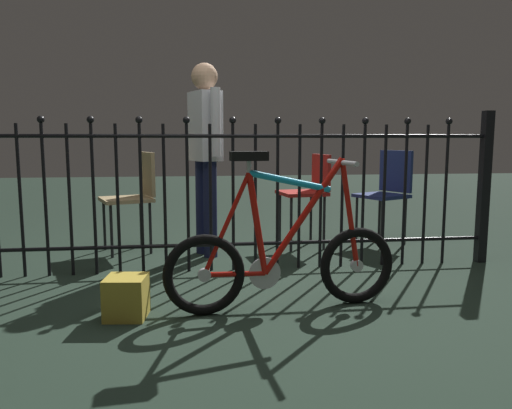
# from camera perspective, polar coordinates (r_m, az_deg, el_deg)

# --- Properties ---
(ground_plane) EXTENTS (20.00, 20.00, 0.00)m
(ground_plane) POSITION_cam_1_polar(r_m,az_deg,el_deg) (2.97, -1.58, -11.17)
(ground_plane) COLOR #203025
(iron_fence) EXTENTS (3.96, 0.07, 1.17)m
(iron_fence) POSITION_cam_1_polar(r_m,az_deg,el_deg) (3.55, -3.90, 1.61)
(iron_fence) COLOR black
(iron_fence) RESTS_ON ground
(bicycle) EXTENTS (1.34, 0.40, 0.89)m
(bicycle) POSITION_cam_1_polar(r_m,az_deg,el_deg) (2.78, 3.13, -6.24)
(bicycle) COLOR black
(bicycle) RESTS_ON ground
(chair_tan) EXTENTS (0.51, 0.51, 0.84)m
(chair_tan) POSITION_cam_1_polar(r_m,az_deg,el_deg) (4.30, -13.79, 1.49)
(chair_tan) COLOR black
(chair_tan) RESTS_ON ground
(chair_red) EXTENTS (0.43, 0.43, 0.82)m
(chair_red) POSITION_cam_1_polar(r_m,az_deg,el_deg) (4.37, 6.18, 1.86)
(chair_red) COLOR black
(chair_red) RESTS_ON ground
(chair_navy) EXTENTS (0.51, 0.51, 0.85)m
(chair_navy) POSITION_cam_1_polar(r_m,az_deg,el_deg) (4.67, 14.98, 1.91)
(chair_navy) COLOR black
(chair_navy) RESTS_ON ground
(person_visitor) EXTENTS (0.28, 0.45, 1.55)m
(person_visitor) POSITION_cam_1_polar(r_m,az_deg,el_deg) (4.03, -5.88, 7.04)
(person_visitor) COLOR #191E3F
(person_visitor) RESTS_ON ground
(display_crate) EXTENTS (0.23, 0.23, 0.22)m
(display_crate) POSITION_cam_1_polar(r_m,az_deg,el_deg) (2.78, -14.76, -10.32)
(display_crate) COLOR #B29933
(display_crate) RESTS_ON ground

